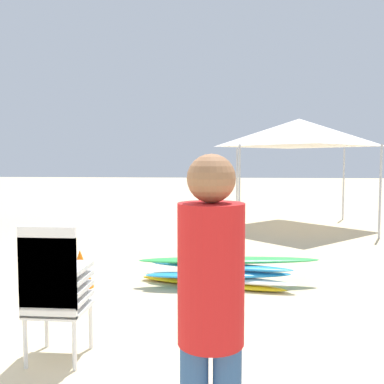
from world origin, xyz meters
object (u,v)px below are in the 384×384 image
at_px(lifeguard_near_center, 211,309).
at_px(popup_canopy, 299,133).
at_px(stacked_plastic_chairs, 54,283).
at_px(surfboard_pile, 220,272).
at_px(traffic_cone_near, 80,269).

height_order(lifeguard_near_center, popup_canopy, popup_canopy).
bearing_deg(popup_canopy, stacked_plastic_chairs, -112.33).
xyz_separation_m(stacked_plastic_chairs, popup_canopy, (3.25, 7.90, 1.74)).
relative_size(surfboard_pile, lifeguard_near_center, 1.44).
relative_size(lifeguard_near_center, popup_canopy, 0.56).
bearing_deg(lifeguard_near_center, traffic_cone_near, 118.07).
height_order(stacked_plastic_chairs, surfboard_pile, stacked_plastic_chairs).
bearing_deg(popup_canopy, surfboard_pile, -108.94).
bearing_deg(traffic_cone_near, lifeguard_near_center, -61.93).
distance_m(lifeguard_near_center, popup_canopy, 9.64).
distance_m(popup_canopy, traffic_cone_near, 7.20).
height_order(stacked_plastic_chairs, popup_canopy, popup_canopy).
bearing_deg(lifeguard_near_center, stacked_plastic_chairs, 133.75).
height_order(surfboard_pile, traffic_cone_near, traffic_cone_near).
xyz_separation_m(stacked_plastic_chairs, surfboard_pile, (1.35, 2.37, -0.49)).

